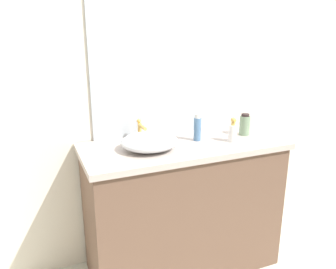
% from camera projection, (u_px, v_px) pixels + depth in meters
% --- Properties ---
extents(bathroom_wall_rear, '(6.00, 0.06, 2.60)m').
position_uv_depth(bathroom_wall_rear, '(180.00, 75.00, 2.38)').
color(bathroom_wall_rear, silver).
rests_on(bathroom_wall_rear, ground).
extents(vanity_counter, '(1.31, 0.56, 0.91)m').
position_uv_depth(vanity_counter, '(183.00, 207.00, 2.30)').
color(vanity_counter, brown).
rests_on(vanity_counter, ground).
extents(wall_mirror_panel, '(1.05, 0.01, 0.90)m').
position_uv_depth(wall_mirror_panel, '(167.00, 68.00, 2.28)').
color(wall_mirror_panel, '#B2BCC6').
rests_on(wall_mirror_panel, vanity_counter).
extents(sink_basin, '(0.35, 0.32, 0.10)m').
position_uv_depth(sink_basin, '(150.00, 142.00, 2.05)').
color(sink_basin, silver).
rests_on(sink_basin, vanity_counter).
extents(faucet, '(0.03, 0.14, 0.14)m').
position_uv_depth(faucet, '(140.00, 128.00, 2.19)').
color(faucet, gold).
rests_on(faucet, vanity_counter).
extents(soap_dispenser, '(0.06, 0.06, 0.16)m').
position_uv_depth(soap_dispenser, '(233.00, 132.00, 2.19)').
color(soap_dispenser, white).
rests_on(soap_dispenser, vanity_counter).
extents(lotion_bottle, '(0.05, 0.05, 0.18)m').
position_uv_depth(lotion_bottle, '(197.00, 128.00, 2.21)').
color(lotion_bottle, teal).
rests_on(lotion_bottle, vanity_counter).
extents(perfume_bottle, '(0.07, 0.07, 0.15)m').
position_uv_depth(perfume_bottle, '(245.00, 125.00, 2.33)').
color(perfume_bottle, gray).
rests_on(perfume_bottle, vanity_counter).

